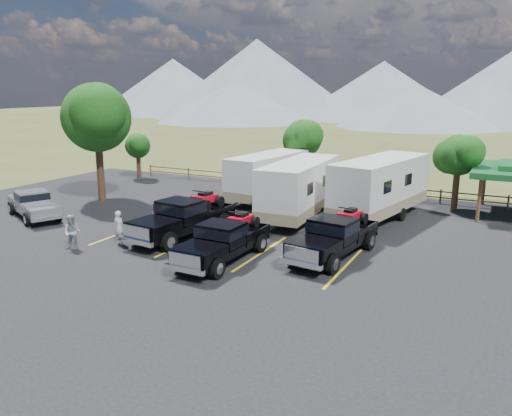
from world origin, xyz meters
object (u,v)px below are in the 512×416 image
at_px(pickup_silver, 34,204).
at_px(trailer_left, 268,176).
at_px(tree_big_nw, 96,118).
at_px(trailer_right, 380,188).
at_px(rig_right, 335,236).
at_px(rig_center, 224,240).
at_px(person_a, 119,228).
at_px(trailer_center, 300,189).
at_px(rig_left, 184,217).
at_px(person_b, 72,232).

bearing_deg(pickup_silver, trailer_left, 160.68).
xyz_separation_m(tree_big_nw, pickup_silver, (-0.16, -5.33, -4.72)).
bearing_deg(trailer_right, rig_right, -80.04).
bearing_deg(trailer_left, tree_big_nw, -146.42).
height_order(rig_center, person_a, rig_center).
height_order(tree_big_nw, pickup_silver, tree_big_nw).
xyz_separation_m(tree_big_nw, trailer_center, (13.76, 1.59, -3.80)).
bearing_deg(rig_left, person_a, -123.42).
height_order(tree_big_nw, person_a, tree_big_nw).
height_order(rig_left, pickup_silver, rig_left).
bearing_deg(person_a, pickup_silver, -7.65).
relative_size(trailer_center, trailer_right, 0.95).
xyz_separation_m(rig_left, trailer_center, (3.90, 6.03, 0.71)).
relative_size(trailer_center, person_a, 5.76).
distance_m(trailer_left, person_a, 12.38).
relative_size(trailer_left, person_b, 5.40).
bearing_deg(rig_center, person_a, -176.07).
relative_size(rig_center, rig_right, 0.93).
xyz_separation_m(rig_left, rig_center, (3.67, -2.20, -0.11)).
bearing_deg(pickup_silver, trailer_center, 140.79).
relative_size(rig_right, trailer_center, 0.65).
bearing_deg(person_b, rig_right, 0.83).
distance_m(trailer_left, trailer_center, 5.29).
bearing_deg(person_a, person_b, 53.62).
distance_m(tree_big_nw, rig_center, 15.76).
distance_m(rig_right, trailer_right, 7.72).
distance_m(trailer_left, person_b, 14.28).
bearing_deg(person_a, trailer_right, -129.62).
relative_size(tree_big_nw, rig_center, 1.34).
relative_size(tree_big_nw, trailer_right, 0.77).
xyz_separation_m(trailer_left, person_b, (-3.54, -13.81, -0.80)).
height_order(rig_center, pickup_silver, rig_center).
relative_size(tree_big_nw, rig_left, 1.17).
bearing_deg(tree_big_nw, trailer_center, 6.60).
bearing_deg(rig_right, trailer_center, 133.03).
xyz_separation_m(trailer_left, person_a, (-2.15, -12.17, -0.80)).
relative_size(trailer_center, person_b, 5.77).
bearing_deg(trailer_left, rig_left, -84.72).
xyz_separation_m(rig_right, trailer_right, (0.18, 7.67, 0.86)).
height_order(tree_big_nw, trailer_left, tree_big_nw).
bearing_deg(trailer_left, person_b, -98.60).
bearing_deg(rig_left, trailer_right, 52.08).
height_order(tree_big_nw, person_b, tree_big_nw).
distance_m(rig_right, person_b, 12.21).
relative_size(rig_right, trailer_left, 0.69).
distance_m(rig_left, pickup_silver, 10.06).
height_order(rig_right, trailer_center, trailer_center).
distance_m(tree_big_nw, trailer_right, 18.63).
bearing_deg(person_b, trailer_center, 32.45).
bearing_deg(rig_center, rig_left, 150.11).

